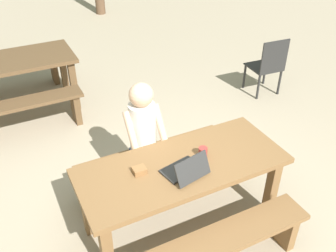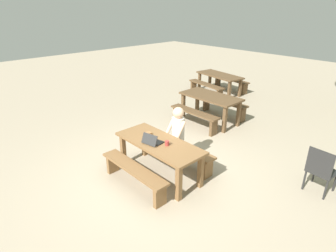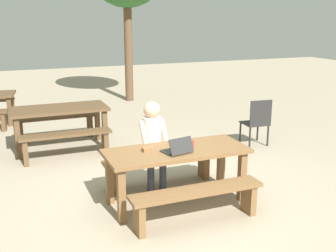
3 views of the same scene
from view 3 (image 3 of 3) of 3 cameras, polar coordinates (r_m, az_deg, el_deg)
ground_plane at (r=5.63m, az=1.13°, el=-10.32°), size 30.00×30.00×0.00m
picnic_table_front at (r=5.39m, az=1.16°, el=-4.35°), size 1.85×0.77×0.73m
bench_near at (r=4.98m, az=4.00°, el=-9.77°), size 1.64×0.30×0.43m
bench_far at (r=6.03m, az=-1.19°, el=-5.18°), size 1.64×0.30×0.43m
laptop at (r=5.21m, az=1.30°, el=-3.14°), size 0.38×0.35×0.21m
small_pouch at (r=5.27m, az=-2.91°, el=-3.24°), size 0.11×0.09×0.05m
coffee_mug at (r=5.44m, az=3.16°, el=-2.45°), size 0.08×0.08×0.09m
person_seated at (r=5.83m, az=-2.05°, el=-1.71°), size 0.37×0.39×1.25m
plastic_chair at (r=7.97m, az=12.09°, el=0.62°), size 0.47×0.47×0.90m
picnic_table_rear at (r=7.81m, az=-14.65°, el=1.58°), size 1.71×0.83×0.78m
bench_rear_south at (r=7.26m, az=-13.79°, el=-1.91°), size 1.54×0.30×0.48m
bench_rear_north at (r=8.52m, az=-15.11°, el=0.50°), size 1.54×0.30×0.48m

